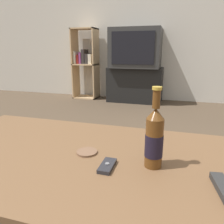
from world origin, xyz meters
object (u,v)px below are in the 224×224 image
object	(u,v)px
television	(136,48)
beer_bottle	(154,138)
cell_phone	(107,166)
bookshelf	(85,62)
tv_stand	(135,85)

from	to	relation	value
television	beer_bottle	xyz separation A→B (m)	(0.57, -2.76, -0.32)
beer_bottle	cell_phone	xyz separation A→B (m)	(-0.15, -0.06, -0.10)
bookshelf	cell_phone	bearing A→B (deg)	-65.74
television	bookshelf	bearing A→B (deg)	176.19
television	tv_stand	bearing A→B (deg)	90.00
tv_stand	beer_bottle	bearing A→B (deg)	-78.37
bookshelf	beer_bottle	xyz separation A→B (m)	(1.45, -2.82, -0.09)
bookshelf	television	bearing A→B (deg)	-3.81
television	beer_bottle	distance (m)	2.84
tv_stand	bookshelf	xyz separation A→B (m)	(-0.88, 0.05, 0.34)
bookshelf	tv_stand	bearing A→B (deg)	-3.56
television	cell_phone	xyz separation A→B (m)	(0.42, -2.82, -0.42)
cell_phone	bookshelf	bearing A→B (deg)	114.06
television	beer_bottle	size ratio (longest dim) A/B	2.65
television	cell_phone	distance (m)	2.88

